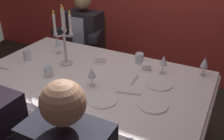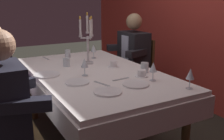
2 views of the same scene
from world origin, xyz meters
name	(u,v)px [view 1 (image 1 of 2)]	position (x,y,z in m)	size (l,w,h in m)	color
dining_table	(93,87)	(0.00, 0.00, 0.62)	(1.94, 1.14, 0.74)	white
candelabra	(64,39)	(-0.32, 0.07, 0.98)	(0.15, 0.17, 0.55)	silver
dinner_plate_0	(153,104)	(0.60, -0.18, 0.75)	(0.22, 0.22, 0.01)	white
dinner_plate_1	(159,84)	(0.55, 0.11, 0.75)	(0.22, 0.22, 0.01)	white
dinner_plate_2	(49,98)	(-0.09, -0.45, 0.75)	(0.24, 0.24, 0.01)	white
dinner_plate_3	(103,100)	(0.26, -0.29, 0.75)	(0.21, 0.21, 0.01)	white
wine_glass_0	(205,63)	(0.83, 0.43, 0.85)	(0.07, 0.07, 0.16)	silver
wine_glass_1	(164,61)	(0.52, 0.31, 0.86)	(0.07, 0.07, 0.16)	silver
wine_glass_2	(58,42)	(-0.54, 0.24, 0.86)	(0.07, 0.07, 0.16)	silver
wine_glass_3	(92,73)	(0.09, -0.14, 0.86)	(0.07, 0.07, 0.16)	silver
water_tumbler_0	(139,58)	(0.26, 0.40, 0.79)	(0.07, 0.07, 0.09)	silver
water_tumbler_1	(48,71)	(-0.32, -0.17, 0.78)	(0.07, 0.07, 0.09)	silver
water_tumbler_2	(27,55)	(-0.70, -0.02, 0.79)	(0.07, 0.07, 0.10)	silver
coffee_cup_0	(100,60)	(-0.06, 0.25, 0.77)	(0.13, 0.12, 0.06)	white
coffee_cup_1	(146,67)	(0.37, 0.30, 0.77)	(0.13, 0.12, 0.06)	white
spoon_0	(0,68)	(-0.80, -0.26, 0.74)	(0.17, 0.02, 0.01)	#B7B7BC
fork_1	(135,80)	(0.35, 0.09, 0.74)	(0.17, 0.02, 0.01)	#B7B7BC
knife_2	(128,93)	(0.39, -0.12, 0.74)	(0.19, 0.02, 0.01)	#B7B7BC
seated_diner_0	(85,33)	(-0.64, 0.89, 0.74)	(0.63, 0.48, 1.24)	brown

